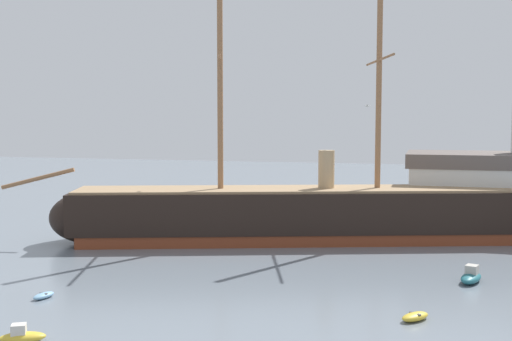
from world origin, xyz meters
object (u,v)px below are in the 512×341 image
Objects in this scene: dinghy_mid_right at (415,317)px; motorboat_alongside_stern at (471,277)px; seagull_in_flight at (367,106)px; motorboat_foreground_left at (22,336)px; motorboat_distant_centre at (321,225)px; tall_ship at (299,214)px; dinghy_mid_left at (44,296)px.

dinghy_mid_right is 13.78m from motorboat_alongside_stern.
motorboat_alongside_stern is 24.04m from seagull_in_flight.
motorboat_alongside_stern reaches higher than motorboat_foreground_left.
seagull_in_flight is (10.16, -40.39, 15.64)m from motorboat_distant_centre.
seagull_in_flight is at bearing -117.32° from motorboat_alongside_stern.
motorboat_distant_centre is at bearing 76.05° from motorboat_foreground_left.
motorboat_alongside_stern is 30.49m from motorboat_distant_centre.
tall_ship reaches higher than motorboat_foreground_left.
seagull_in_flight is at bearing -75.88° from motorboat_distant_centre.
tall_ship is 49.56× the size of seagull_in_flight.
motorboat_alongside_stern is (4.83, 12.90, 0.26)m from dinghy_mid_right.
motorboat_foreground_left is at bearing -158.28° from seagull_in_flight.
motorboat_foreground_left is 1.22× the size of dinghy_mid_right.
dinghy_mid_left is 0.50× the size of motorboat_distant_centre.
dinghy_mid_right is 0.66× the size of motorboat_alongside_stern.
dinghy_mid_left is 0.55× the size of motorboat_alongside_stern.
seagull_in_flight reaches higher than dinghy_mid_right.
motorboat_alongside_stern reaches higher than dinghy_mid_left.
motorboat_alongside_stern is (19.72, -15.25, -2.95)m from tall_ship.
motorboat_distant_centre is (12.25, 49.33, 0.17)m from motorboat_foreground_left.
motorboat_distant_centre is at bearing 127.39° from motorboat_alongside_stern.
tall_ship is 23.74× the size of dinghy_mid_right.
motorboat_alongside_stern is at bearing -37.71° from tall_ship.
tall_ship is at bearing 142.29° from motorboat_alongside_stern.
motorboat_alongside_stern is (30.77, 25.10, 0.11)m from motorboat_foreground_left.
seagull_in_flight is (11.37, -31.41, 12.76)m from tall_ship.
motorboat_foreground_left is at bearing -62.84° from dinghy_mid_left.
dinghy_mid_left is at bearing -156.53° from motorboat_alongside_stern.
dinghy_mid_right is at bearing -110.51° from motorboat_alongside_stern.
dinghy_mid_left is at bearing -117.45° from tall_ship.
seagull_in_flight is at bearing -1.40° from dinghy_mid_left.
motorboat_distant_centre is at bearing 110.24° from dinghy_mid_right.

